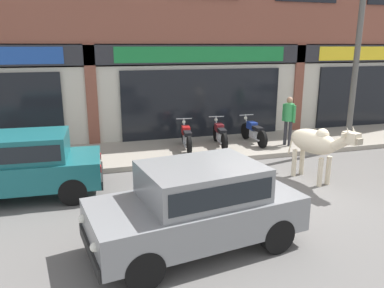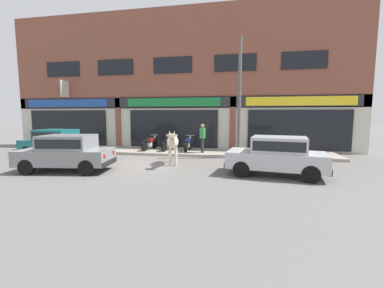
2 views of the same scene
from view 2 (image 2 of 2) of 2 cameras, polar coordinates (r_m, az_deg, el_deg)
name	(u,v)px [view 2 (image 2 of 2)]	position (r m, az deg, el deg)	size (l,w,h in m)	color
ground_plane	(144,164)	(12.14, -10.55, -4.33)	(90.00, 90.00, 0.00)	#605E5B
sidewalk	(167,151)	(15.50, -5.59, -1.59)	(19.00, 2.86, 0.15)	gray
shop_building	(174,84)	(17.08, -4.09, 13.23)	(23.00, 1.40, 8.94)	brown
cow	(173,143)	(11.68, -4.30, 0.33)	(0.88, 2.11, 1.61)	beige
car_0	(277,154)	(10.02, 18.34, -2.14)	(3.77, 2.10, 1.46)	black
car_1	(67,151)	(11.39, -26.06, -1.46)	(3.77, 2.11, 1.46)	black
car_3	(56,141)	(15.83, -28.06, 0.52)	(3.68, 1.78, 1.46)	black
motorcycle_0	(150,143)	(15.69, -9.38, 0.14)	(0.57, 1.81, 0.88)	black
motorcycle_1	(168,144)	(15.36, -5.28, 0.07)	(0.57, 1.81, 0.88)	black
motorcycle_2	(188,144)	(15.06, -0.90, -0.04)	(0.52, 1.81, 0.88)	black
pedestrian	(202,135)	(14.26, 2.34, 2.00)	(0.32, 0.46, 1.60)	#2D2D33
utility_pole	(239,97)	(13.59, 10.49, 10.15)	(0.18, 0.18, 5.99)	#595651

